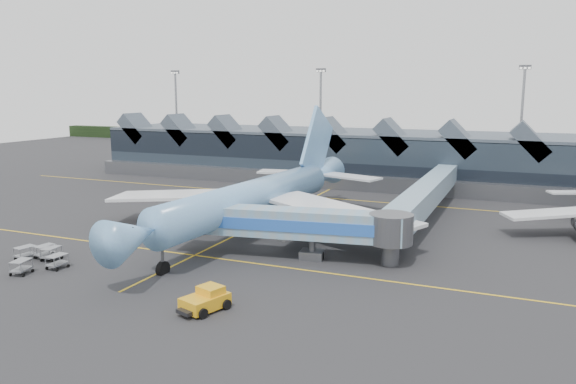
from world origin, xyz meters
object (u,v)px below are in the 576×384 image
at_px(main_airliner, 257,196).
at_px(pushback_tug, 206,300).
at_px(jet_bridge, 301,225).
at_px(fuel_truck, 216,203).

bearing_deg(main_airliner, pushback_tug, -69.01).
height_order(main_airliner, jet_bridge, main_airliner).
height_order(jet_bridge, fuel_truck, jet_bridge).
xyz_separation_m(main_airliner, pushback_tug, (7.18, -23.78, -3.71)).
bearing_deg(main_airliner, fuel_truck, 150.81).
bearing_deg(pushback_tug, main_airliner, 124.67).
distance_m(main_airliner, jet_bridge, 11.90).
relative_size(jet_bridge, pushback_tug, 5.58).
height_order(main_airliner, pushback_tug, main_airliner).
distance_m(jet_bridge, pushback_tug, 16.32).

